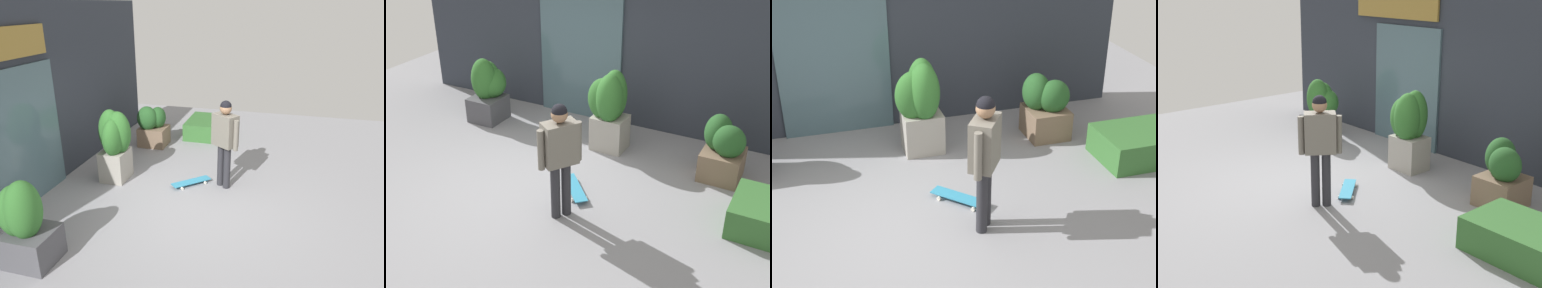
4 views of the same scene
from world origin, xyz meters
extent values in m
plane|color=gray|center=(0.00, 0.00, 0.00)|extent=(12.00, 12.00, 0.00)
cube|color=#2D333D|center=(0.00, 2.78, 1.65)|extent=(8.24, 0.25, 3.31)
cube|color=#47606B|center=(-0.53, 2.63, 1.17)|extent=(1.68, 0.06, 2.33)
cylinder|color=#28282D|center=(0.76, -0.53, 0.41)|extent=(0.13, 0.13, 0.83)
cylinder|color=#28282D|center=(0.85, -0.40, 0.41)|extent=(0.13, 0.13, 0.83)
cube|color=#6B665B|center=(0.80, -0.47, 1.12)|extent=(0.47, 0.51, 0.59)
cylinder|color=#6B665B|center=(0.65, -0.69, 1.09)|extent=(0.09, 0.09, 0.56)
cylinder|color=#6B665B|center=(0.95, -0.25, 1.09)|extent=(0.09, 0.09, 0.56)
sphere|color=#997051|center=(0.80, -0.47, 1.53)|extent=(0.21, 0.21, 0.21)
sphere|color=black|center=(0.80, -0.47, 1.56)|extent=(0.20, 0.20, 0.20)
cube|color=teal|center=(0.69, 0.13, 0.07)|extent=(0.67, 0.69, 0.02)
cylinder|color=silver|center=(0.44, 0.24, 0.03)|extent=(0.06, 0.06, 0.05)
cylinder|color=silver|center=(0.59, 0.38, 0.03)|extent=(0.06, 0.06, 0.05)
cylinder|color=silver|center=(0.78, -0.12, 0.03)|extent=(0.06, 0.06, 0.05)
cylinder|color=silver|center=(0.93, 0.02, 0.03)|extent=(0.06, 0.06, 0.05)
cube|color=#47474C|center=(-1.99, 1.59, 0.24)|extent=(0.59, 0.62, 0.47)
ellipsoid|color=#2D6628|center=(-2.03, 1.59, 0.81)|extent=(0.48, 0.45, 0.81)
ellipsoid|color=#2D6628|center=(-2.03, 1.72, 0.77)|extent=(0.45, 0.42, 0.72)
ellipsoid|color=#2D6628|center=(-1.96, 1.72, 0.72)|extent=(0.55, 0.57, 0.58)
cube|color=gray|center=(0.57, 1.63, 0.30)|extent=(0.57, 0.47, 0.60)
ellipsoid|color=#2D6628|center=(0.45, 1.58, 0.90)|extent=(0.53, 0.37, 0.72)
ellipsoid|color=#2D6628|center=(0.60, 1.69, 0.97)|extent=(0.43, 0.47, 0.87)
ellipsoid|color=#2D6628|center=(0.59, 1.54, 0.96)|extent=(0.45, 0.48, 0.84)
cube|color=brown|center=(2.50, 1.56, 0.23)|extent=(0.61, 0.65, 0.46)
ellipsoid|color=#235123|center=(2.36, 1.67, 0.70)|extent=(0.42, 0.49, 0.58)
ellipsoid|color=#235123|center=(2.57, 1.48, 0.68)|extent=(0.49, 0.38, 0.51)
cube|color=#33662D|center=(3.52, 0.51, 0.21)|extent=(1.25, 0.90, 0.43)
camera|label=1|loc=(-5.33, -1.51, 3.26)|focal=34.16mm
camera|label=2|loc=(3.61, -5.26, 4.05)|focal=45.90mm
camera|label=3|loc=(-1.01, -5.61, 3.93)|focal=52.65mm
camera|label=4|loc=(6.51, -4.69, 3.24)|focal=48.97mm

